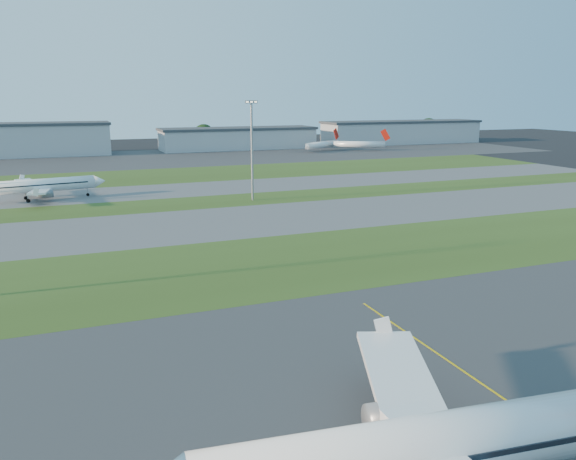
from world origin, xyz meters
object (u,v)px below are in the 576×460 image
airliner_taxiing (38,186)px  mini_jet_far (360,144)px  airliner_parked (455,445)px  light_mast_centre (252,144)px  mini_jet_near (322,144)px

airliner_taxiing → mini_jet_far: bearing=-156.9°
airliner_parked → light_mast_centre: bearing=84.9°
airliner_taxiing → mini_jet_near: airliner_taxiing is taller
airliner_parked → airliner_taxiing: bearing=108.8°
mini_jet_near → mini_jet_far: same height
airliner_parked → mini_jet_far: size_ratio=1.57×
mini_jet_near → light_mast_centre: light_mast_centre is taller
airliner_taxiing → light_mast_centre: bearing=148.7°
airliner_taxiing → mini_jet_far: airliner_taxiing is taller
airliner_parked → mini_jet_near: bearing=73.3°
airliner_parked → airliner_taxiing: airliner_parked is taller
mini_jet_far → airliner_parked: bearing=-91.9°
airliner_parked → mini_jet_near: 253.83m
airliner_parked → airliner_taxiing: (-29.47, 134.17, -0.77)m
airliner_taxiing → airliner_parked: bearing=92.9°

